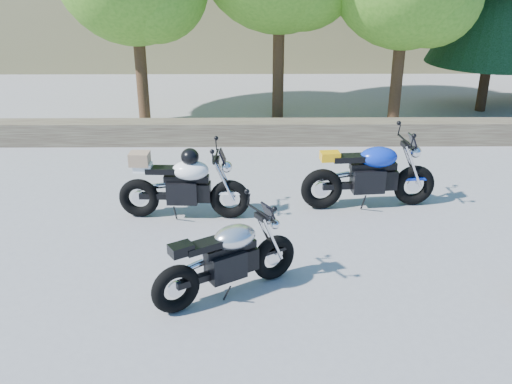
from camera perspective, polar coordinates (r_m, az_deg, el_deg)
ground at (r=7.61m, az=-1.46°, el=-8.18°), size 90.00×90.00×0.00m
stone_wall at (r=12.56m, az=-1.08°, el=6.00°), size 22.00×0.55×0.50m
silver_bike at (r=6.98m, az=-2.83°, el=-6.73°), size 1.77×1.18×1.00m
white_bike at (r=8.99m, az=-7.32°, el=0.79°), size 2.09×0.66×1.15m
blue_bike at (r=9.48m, az=11.34°, el=1.63°), size 2.26×0.71×1.13m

